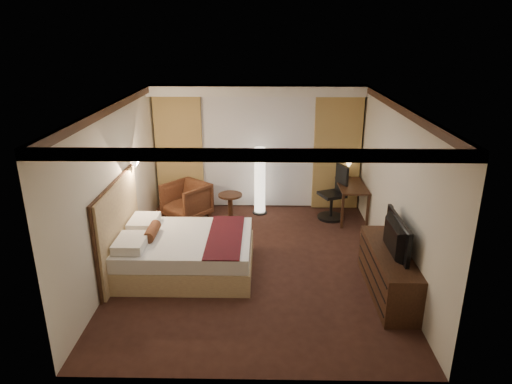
{
  "coord_description": "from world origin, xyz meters",
  "views": [
    {
      "loc": [
        0.14,
        -6.93,
        3.78
      ],
      "look_at": [
        0.0,
        0.4,
        1.15
      ],
      "focal_mm": 32.0,
      "sensor_mm": 36.0,
      "label": 1
    }
  ],
  "objects_px": {
    "side_table": "(230,207)",
    "office_chair": "(332,193)",
    "desk": "(350,201)",
    "armchair": "(186,199)",
    "television": "(390,231)",
    "bed": "(187,253)",
    "dresser": "(388,272)",
    "floor_lamp": "(260,181)"
  },
  "relations": [
    {
      "from": "side_table",
      "to": "television",
      "type": "xyz_separation_m",
      "value": [
        2.53,
        -2.82,
        0.75
      ]
    },
    {
      "from": "bed",
      "to": "desk",
      "type": "bearing_deg",
      "value": 36.74
    },
    {
      "from": "side_table",
      "to": "office_chair",
      "type": "height_order",
      "value": "office_chair"
    },
    {
      "from": "floor_lamp",
      "to": "desk",
      "type": "height_order",
      "value": "floor_lamp"
    },
    {
      "from": "side_table",
      "to": "television",
      "type": "distance_m",
      "value": 3.86
    },
    {
      "from": "armchair",
      "to": "office_chair",
      "type": "distance_m",
      "value": 3.05
    },
    {
      "from": "bed",
      "to": "television",
      "type": "xyz_separation_m",
      "value": [
        3.09,
        -0.64,
        0.71
      ]
    },
    {
      "from": "floor_lamp",
      "to": "television",
      "type": "distance_m",
      "value": 3.7
    },
    {
      "from": "bed",
      "to": "office_chair",
      "type": "height_order",
      "value": "office_chair"
    },
    {
      "from": "dresser",
      "to": "television",
      "type": "xyz_separation_m",
      "value": [
        -0.03,
        0.0,
        0.67
      ]
    },
    {
      "from": "desk",
      "to": "armchair",
      "type": "bearing_deg",
      "value": -179.21
    },
    {
      "from": "armchair",
      "to": "floor_lamp",
      "type": "height_order",
      "value": "floor_lamp"
    },
    {
      "from": "side_table",
      "to": "television",
      "type": "relative_size",
      "value": 0.5
    },
    {
      "from": "armchair",
      "to": "desk",
      "type": "distance_m",
      "value": 3.45
    },
    {
      "from": "side_table",
      "to": "office_chair",
      "type": "relative_size",
      "value": 0.48
    },
    {
      "from": "desk",
      "to": "office_chair",
      "type": "bearing_deg",
      "value": -172.87
    },
    {
      "from": "bed",
      "to": "floor_lamp",
      "type": "height_order",
      "value": "floor_lamp"
    },
    {
      "from": "side_table",
      "to": "desk",
      "type": "distance_m",
      "value": 2.52
    },
    {
      "from": "floor_lamp",
      "to": "side_table",
      "type": "bearing_deg",
      "value": -151.3
    },
    {
      "from": "side_table",
      "to": "floor_lamp",
      "type": "relative_size",
      "value": 0.37
    },
    {
      "from": "desk",
      "to": "television",
      "type": "bearing_deg",
      "value": -89.61
    },
    {
      "from": "side_table",
      "to": "floor_lamp",
      "type": "xyz_separation_m",
      "value": [
        0.61,
        0.33,
        0.46
      ]
    },
    {
      "from": "bed",
      "to": "dresser",
      "type": "bearing_deg",
      "value": -11.52
    },
    {
      "from": "office_chair",
      "to": "desk",
      "type": "bearing_deg",
      "value": -15.13
    },
    {
      "from": "side_table",
      "to": "television",
      "type": "bearing_deg",
      "value": -48.02
    },
    {
      "from": "floor_lamp",
      "to": "office_chair",
      "type": "distance_m",
      "value": 1.54
    },
    {
      "from": "armchair",
      "to": "side_table",
      "type": "height_order",
      "value": "armchair"
    },
    {
      "from": "desk",
      "to": "dresser",
      "type": "distance_m",
      "value": 2.93
    },
    {
      "from": "floor_lamp",
      "to": "desk",
      "type": "distance_m",
      "value": 1.95
    },
    {
      "from": "bed",
      "to": "office_chair",
      "type": "xyz_separation_m",
      "value": [
        2.68,
        2.25,
        0.26
      ]
    },
    {
      "from": "side_table",
      "to": "bed",
      "type": "bearing_deg",
      "value": -104.4
    },
    {
      "from": "desk",
      "to": "television",
      "type": "relative_size",
      "value": 1.08
    },
    {
      "from": "office_chair",
      "to": "bed",
      "type": "bearing_deg",
      "value": -162.26
    },
    {
      "from": "television",
      "to": "desk",
      "type": "bearing_deg",
      "value": 0.09
    },
    {
      "from": "bed",
      "to": "desk",
      "type": "xyz_separation_m",
      "value": [
        3.07,
        2.3,
        0.06
      ]
    },
    {
      "from": "office_chair",
      "to": "television",
      "type": "relative_size",
      "value": 1.04
    },
    {
      "from": "side_table",
      "to": "floor_lamp",
      "type": "height_order",
      "value": "floor_lamp"
    },
    {
      "from": "armchair",
      "to": "dresser",
      "type": "xyz_separation_m",
      "value": [
        3.49,
        -2.88,
        -0.06
      ]
    },
    {
      "from": "office_chair",
      "to": "floor_lamp",
      "type": "bearing_deg",
      "value": 147.57
    },
    {
      "from": "television",
      "to": "office_chair",
      "type": "bearing_deg",
      "value": 7.98
    },
    {
      "from": "television",
      "to": "side_table",
      "type": "bearing_deg",
      "value": 41.67
    },
    {
      "from": "side_table",
      "to": "floor_lamp",
      "type": "distance_m",
      "value": 0.84
    }
  ]
}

